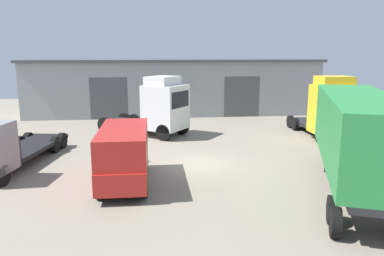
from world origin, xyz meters
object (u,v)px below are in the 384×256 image
at_px(tractor_unit_white, 159,108).
at_px(delivery_van_red, 124,155).
at_px(container_trailer_green, 358,132).
at_px(traffic_cone, 144,157).
at_px(tractor_unit_yellow, 331,110).

bearing_deg(tractor_unit_white, delivery_van_red, -63.83).
height_order(container_trailer_green, traffic_cone, container_trailer_green).
xyz_separation_m(tractor_unit_white, container_trailer_green, (7.50, -11.89, 0.64)).
relative_size(delivery_van_red, tractor_unit_yellow, 0.83).
bearing_deg(tractor_unit_white, tractor_unit_yellow, 24.97).
relative_size(container_trailer_green, delivery_van_red, 1.97).
height_order(tractor_unit_white, traffic_cone, tractor_unit_white).
bearing_deg(delivery_van_red, container_trailer_green, 77.37).
bearing_deg(delivery_van_red, tractor_unit_white, 169.78).
bearing_deg(container_trailer_green, delivery_van_red, 98.07).
relative_size(delivery_van_red, traffic_cone, 9.23).
height_order(tractor_unit_white, container_trailer_green, tractor_unit_white).
bearing_deg(tractor_unit_yellow, traffic_cone, -72.43).
distance_m(tractor_unit_yellow, traffic_cone, 12.95).
distance_m(delivery_van_red, traffic_cone, 3.68).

